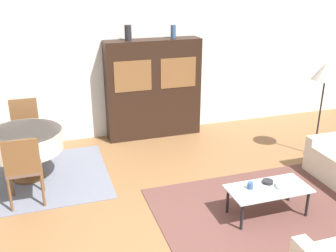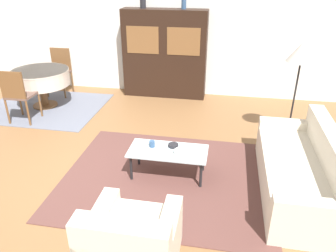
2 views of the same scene
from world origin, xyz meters
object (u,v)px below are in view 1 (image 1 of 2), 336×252
at_px(coffee_table, 268,191).
at_px(floor_lamp, 326,74).
at_px(bowl_small, 268,182).
at_px(dining_chair_near, 23,166).
at_px(bowl, 284,186).
at_px(vase_short, 173,32).
at_px(display_cabinet, 153,89).
at_px(cup, 250,185).
at_px(vase_tall, 128,33).
at_px(dining_chair_far, 25,125).
at_px(dining_table, 24,141).

xyz_separation_m(coffee_table, floor_lamp, (1.74, 1.34, 1.05)).
bearing_deg(coffee_table, bowl_small, 64.88).
xyz_separation_m(dining_chair_near, bowl, (3.10, -1.24, -0.16)).
distance_m(floor_lamp, bowl_small, 2.31).
distance_m(bowl_small, vase_short, 3.32).
xyz_separation_m(dining_chair_near, floor_lamp, (4.65, 0.15, 0.83)).
height_order(display_cabinet, bowl_small, display_cabinet).
bearing_deg(bowl, cup, 165.08).
xyz_separation_m(bowl, vase_tall, (-1.25, 3.10, 1.53)).
bearing_deg(dining_chair_near, floor_lamp, 1.85).
distance_m(display_cabinet, dining_chair_near, 2.96).
height_order(coffee_table, vase_tall, vase_tall).
height_order(dining_chair_far, bowl_small, dining_chair_far).
xyz_separation_m(vase_tall, vase_short, (0.82, 0.00, -0.01)).
relative_size(coffee_table, cup, 12.33).
bearing_deg(coffee_table, dining_chair_far, 136.69).
bearing_deg(display_cabinet, dining_chair_near, -140.84).
distance_m(dining_table, vase_tall, 2.53).
distance_m(bowl, vase_short, 3.48).
bearing_deg(dining_chair_far, bowl_small, 138.37).
relative_size(dining_table, dining_chair_near, 1.13).
bearing_deg(bowl, vase_tall, 112.00).
relative_size(dining_chair_far, bowl, 4.92).
bearing_deg(vase_short, floor_lamp, -40.69).
bearing_deg(dining_chair_far, bowl, 137.95).
height_order(bowl, vase_short, vase_short).
bearing_deg(cup, floor_lamp, 32.98).
bearing_deg(dining_table, coffee_table, -34.06).
bearing_deg(dining_table, vase_short, 22.11).
bearing_deg(floor_lamp, cup, -147.02).
relative_size(coffee_table, floor_lamp, 0.65).
height_order(dining_chair_near, dining_chair_far, same).
bearing_deg(floor_lamp, dining_table, 172.34).
height_order(coffee_table, dining_chair_near, dining_chair_near).
distance_m(cup, vase_short, 3.34).
bearing_deg(cup, dining_table, 144.58).
bearing_deg(coffee_table, dining_table, 145.94).
height_order(dining_chair_near, cup, dining_chair_near).
relative_size(display_cabinet, dining_chair_near, 1.85).
distance_m(display_cabinet, vase_short, 1.09).
bearing_deg(vase_short, dining_chair_near, -145.12).
distance_m(dining_chair_far, cup, 3.79).
bearing_deg(display_cabinet, bowl, -75.27).
distance_m(coffee_table, vase_tall, 3.60).
distance_m(dining_table, bowl, 3.70).
bearing_deg(dining_chair_near, dining_table, 90.00).
height_order(dining_chair_near, bowl_small, dining_chair_near).
xyz_separation_m(display_cabinet, floor_lamp, (2.37, -1.71, 0.49)).
bearing_deg(dining_chair_far, dining_table, 90.00).
bearing_deg(vase_short, bowl, -82.10).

